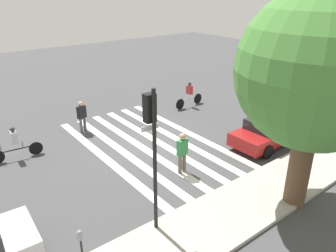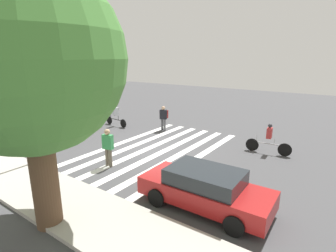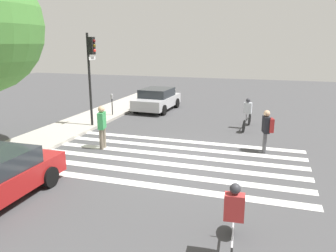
# 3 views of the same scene
# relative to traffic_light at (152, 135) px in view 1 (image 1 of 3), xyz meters

# --- Properties ---
(ground_plane) EXTENTS (60.00, 60.00, 0.00)m
(ground_plane) POSITION_rel_traffic_light_xyz_m (-3.39, -5.19, -3.35)
(ground_plane) COLOR #444447
(sidewalk_curb) EXTENTS (36.00, 2.50, 0.14)m
(sidewalk_curb) POSITION_rel_traffic_light_xyz_m (-3.39, 1.06, -3.28)
(sidewalk_curb) COLOR #ADA89E
(sidewalk_curb) RESTS_ON ground_plane
(crosswalk_stripes) EXTENTS (5.28, 10.00, 0.01)m
(crosswalk_stripes) POSITION_rel_traffic_light_xyz_m (-3.39, -5.19, -3.34)
(crosswalk_stripes) COLOR white
(crosswalk_stripes) RESTS_ON ground_plane
(traffic_light) EXTENTS (0.60, 0.50, 4.78)m
(traffic_light) POSITION_rel_traffic_light_xyz_m (0.00, 0.00, 0.00)
(traffic_light) COLOR black
(traffic_light) RESTS_ON ground_plane
(parking_meter) EXTENTS (0.15, 0.15, 1.41)m
(parking_meter) POSITION_rel_traffic_light_xyz_m (2.54, 0.24, -2.29)
(parking_meter) COLOR black
(parking_meter) RESTS_ON ground_plane
(street_tree) EXTENTS (5.09, 5.09, 7.47)m
(street_tree) POSITION_rel_traffic_light_xyz_m (-4.80, 2.02, 1.53)
(street_tree) COLOR brown
(street_tree) RESTS_ON ground_plane
(pedestrian_child_with_backpack) EXTENTS (0.54, 0.33, 1.81)m
(pedestrian_child_with_backpack) POSITION_rel_traffic_light_xyz_m (-2.95, -2.09, -2.32)
(pedestrian_child_with_backpack) COLOR #6B6051
(pedestrian_child_with_backpack) RESTS_ON ground_plane
(pedestrian_adult_blue_shirt) EXTENTS (0.52, 0.48, 1.73)m
(pedestrian_adult_blue_shirt) POSITION_rel_traffic_light_xyz_m (-1.44, -8.59, -2.33)
(pedestrian_adult_blue_shirt) COLOR #4C4C51
(pedestrian_adult_blue_shirt) RESTS_ON ground_plane
(cyclist_near_curb) EXTENTS (2.33, 0.42, 1.63)m
(cyclist_near_curb) POSITION_rel_traffic_light_xyz_m (-8.60, -8.10, -2.48)
(cyclist_near_curb) COLOR black
(cyclist_near_curb) RESTS_ON ground_plane
(cyclist_mid_street) EXTENTS (2.26, 0.42, 1.58)m
(cyclist_mid_street) POSITION_rel_traffic_light_xyz_m (2.22, -7.59, -2.48)
(cyclist_mid_street) COLOR black
(cyclist_mid_street) RESTS_ON ground_plane
(car_parked_silver_sedan) EXTENTS (4.46, 1.96, 1.38)m
(car_parked_silver_sedan) POSITION_rel_traffic_light_xyz_m (-8.22, -1.55, -2.63)
(car_parked_silver_sedan) COLOR maroon
(car_parked_silver_sedan) RESTS_ON ground_plane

